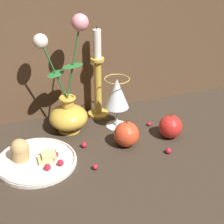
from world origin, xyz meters
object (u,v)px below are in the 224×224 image
vase (68,105)px  wine_glass (117,95)px  candlestick (98,80)px  apple_beside_vase (127,134)px  apple_near_glass (171,127)px  plate_with_pastries (34,158)px

vase → wine_glass: 0.16m
candlestick → apple_beside_vase: (0.02, -0.21, -0.09)m
candlestick → apple_beside_vase: candlestick is taller
apple_beside_vase → apple_near_glass: bearing=-1.1°
wine_glass → candlestick: candlestick is taller
apple_beside_vase → candlestick: bearing=95.5°
vase → candlestick: (0.12, 0.06, 0.04)m
vase → wine_glass: (0.16, -0.03, 0.02)m
plate_with_pastries → wine_glass: (0.30, 0.12, 0.10)m
vase → apple_beside_vase: (0.14, -0.15, -0.05)m
apple_beside_vase → apple_near_glass: (0.15, -0.00, -0.00)m
plate_with_pastries → wine_glass: wine_glass is taller
plate_with_pastries → candlestick: (0.26, 0.21, 0.12)m
apple_beside_vase → plate_with_pastries: bearing=179.1°
wine_glass → candlestick: bearing=110.2°
apple_near_glass → wine_glass: bearing=137.7°
plate_with_pastries → candlestick: bearing=38.3°
candlestick → apple_near_glass: candlestick is taller
plate_with_pastries → candlestick: 0.35m
vase → candlestick: bearing=27.8°
vase → wine_glass: size_ratio=2.20×
vase → apple_near_glass: (0.29, -0.15, -0.06)m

